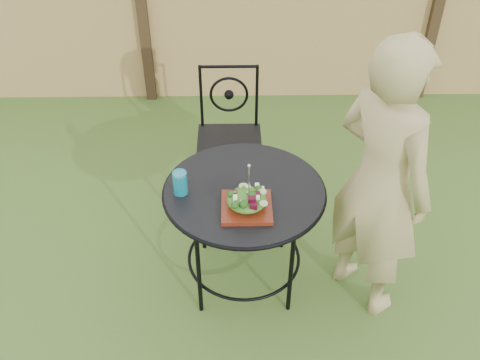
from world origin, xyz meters
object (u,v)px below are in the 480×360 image
at_px(patio_chair, 229,132).
at_px(diner, 380,184).
at_px(patio_table, 244,208).
at_px(salad_plate, 247,207).

bearing_deg(patio_chair, diner, -52.02).
height_order(patio_table, diner, diner).
distance_m(patio_chair, salad_plate, 1.11).
bearing_deg(patio_table, salad_plate, -86.89).
height_order(patio_table, patio_chair, patio_chair).
distance_m(patio_table, patio_chair, 0.92).
xyz_separation_m(patio_chair, diner, (0.80, -1.03, 0.34)).
xyz_separation_m(patio_table, diner, (0.72, -0.11, 0.26)).
xyz_separation_m(patio_table, patio_chair, (-0.09, 0.92, -0.08)).
bearing_deg(patio_chair, patio_table, -84.58).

